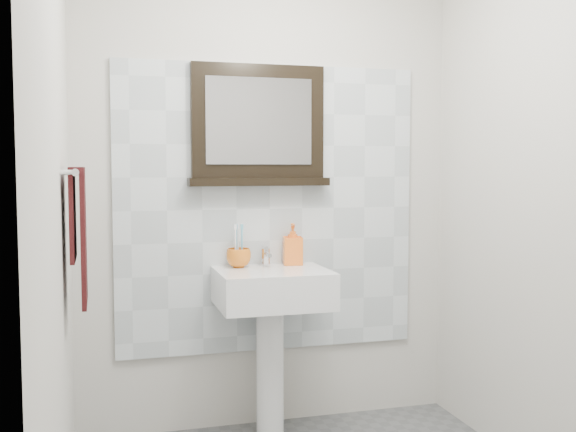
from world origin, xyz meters
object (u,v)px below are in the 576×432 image
object	(u,v)px
pedestal_sink	(272,306)
hand_towel	(79,225)
toothbrush_cup	(239,258)
framed_mirror	(258,128)
soap_dispenser	(293,244)

from	to	relation	value
pedestal_sink	hand_towel	distance (m)	1.10
toothbrush_cup	framed_mirror	size ratio (longest dim) A/B	0.17
toothbrush_cup	hand_towel	distance (m)	0.96
pedestal_sink	soap_dispenser	world-z (taller)	soap_dispenser
pedestal_sink	toothbrush_cup	world-z (taller)	pedestal_sink
pedestal_sink	toothbrush_cup	xyz separation A→B (m)	(-0.15, 0.12, 0.23)
toothbrush_cup	hand_towel	size ratio (longest dim) A/B	0.22
hand_towel	pedestal_sink	bearing A→B (deg)	24.98
pedestal_sink	framed_mirror	distance (m)	0.91
pedestal_sink	hand_towel	xyz separation A→B (m)	(-0.90, -0.42, 0.46)
pedestal_sink	hand_towel	bearing A→B (deg)	-155.02
pedestal_sink	framed_mirror	xyz separation A→B (m)	(-0.02, 0.19, 0.89)
framed_mirror	hand_towel	distance (m)	1.15
hand_towel	toothbrush_cup	bearing A→B (deg)	35.45
framed_mirror	soap_dispenser	bearing A→B (deg)	-15.50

